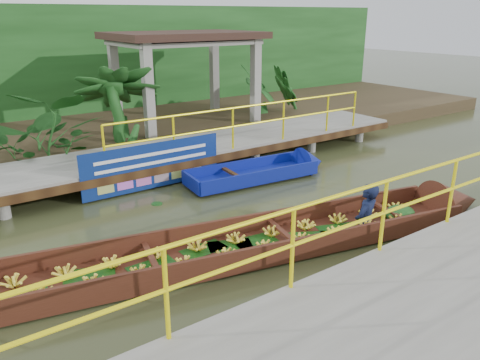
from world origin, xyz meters
TOP-DOWN VIEW (x-y plane):
  - ground at (0.00, 0.00)m, footprint 80.00×80.00m
  - land_strip at (0.00, 7.50)m, footprint 30.00×8.00m
  - far_dock at (0.02, 3.43)m, footprint 16.00×2.06m
  - near_dock at (1.00, -4.20)m, footprint 18.00×2.40m
  - pavilion at (3.00, 6.30)m, footprint 4.40×3.00m
  - foliage_backdrop at (0.00, 10.00)m, footprint 30.00×0.80m
  - vendor_boat at (-0.23, -1.08)m, footprint 11.01×3.34m
  - moored_blue_boat at (3.00, 1.60)m, footprint 3.71×1.28m
  - blue_banner at (0.04, 2.48)m, footprint 3.25×0.04m
  - tropical_plants at (0.22, 5.30)m, footprint 14.50×1.50m

SIDE VIEW (x-z plane):
  - ground at x=0.00m, z-range 0.00..0.00m
  - moored_blue_boat at x=3.00m, z-range -0.28..0.59m
  - vendor_boat at x=-0.23m, z-range -0.82..1.22m
  - land_strip at x=0.00m, z-range 0.00..0.45m
  - near_dock at x=1.00m, z-range -0.56..1.16m
  - far_dock at x=0.02m, z-range -0.35..1.30m
  - blue_banner at x=0.04m, z-range 0.05..1.06m
  - tropical_plants at x=0.22m, z-range 0.45..2.32m
  - foliage_backdrop at x=0.00m, z-range 0.00..4.00m
  - pavilion at x=3.00m, z-range 1.32..4.32m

